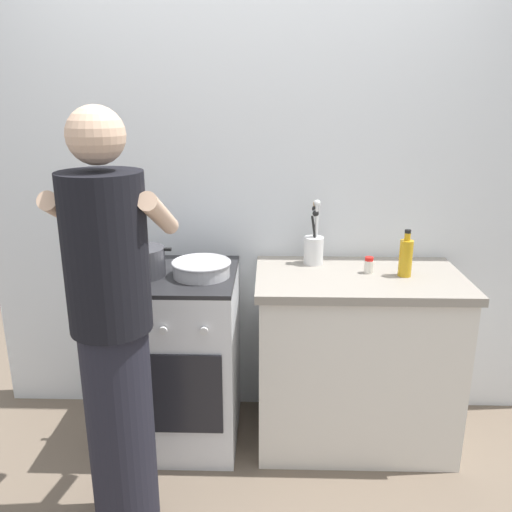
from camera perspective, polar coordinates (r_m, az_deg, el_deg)
name	(u,v)px	position (r m, az deg, el deg)	size (l,w,h in m)	color
ground	(246,451)	(2.84, -1.15, -20.41)	(6.00, 6.00, 0.00)	#6B5B4C
back_wall	(286,190)	(2.80, 3.31, 7.16)	(3.20, 0.10, 2.50)	silver
countertop	(355,358)	(2.76, 10.66, -10.86)	(1.00, 0.60, 0.90)	silver
stove_range	(178,357)	(2.76, -8.46, -10.75)	(0.60, 0.62, 0.90)	silver
pot	(143,262)	(2.56, -12.19, -0.62)	(0.28, 0.21, 0.14)	#38383D
mixing_bowl	(201,268)	(2.52, -5.94, -1.27)	(0.29, 0.29, 0.07)	#B7B7BC
utensil_crock	(314,244)	(2.69, 6.31, 1.30)	(0.10, 0.10, 0.33)	silver
spice_bottle	(369,265)	(2.60, 12.14, -0.99)	(0.04, 0.04, 0.08)	silver
oil_bottle	(406,257)	(2.59, 15.93, -0.11)	(0.06, 0.06, 0.23)	gold
person	(114,337)	(2.06, -15.18, -8.50)	(0.41, 0.50, 1.70)	black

